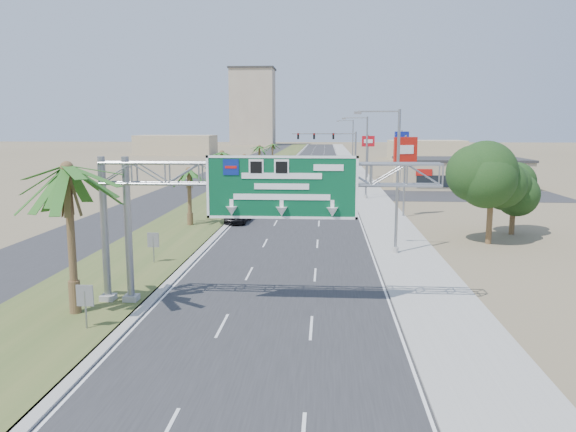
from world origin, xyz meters
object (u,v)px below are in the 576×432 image
(sign_gantry, at_px, (250,185))
(car_far, at_px, (304,173))
(pole_sign_red_near, at_px, (405,154))
(pole_sign_blue, at_px, (401,145))
(store_building, at_px, (460,174))
(car_right_lane, at_px, (322,184))
(palm_near, at_px, (67,169))
(signal_mast, at_px, (343,152))
(car_left_lane, at_px, (238,214))
(car_mid_lane, at_px, (318,185))
(pole_sign_red_far, at_px, (368,144))

(sign_gantry, height_order, car_far, sign_gantry)
(pole_sign_red_near, relative_size, pole_sign_blue, 0.96)
(store_building, height_order, car_right_lane, store_building)
(palm_near, relative_size, signal_mast, 0.81)
(car_left_lane, xyz_separation_m, car_mid_lane, (7.00, 26.94, -0.03))
(car_far, height_order, pole_sign_blue, pole_sign_blue)
(store_building, distance_m, pole_sign_blue, 10.66)
(car_right_lane, relative_size, pole_sign_red_far, 0.74)
(car_right_lane, height_order, car_far, car_right_lane)
(pole_sign_blue, bearing_deg, signal_mast, 128.62)
(car_left_lane, bearing_deg, pole_sign_blue, 59.37)
(car_right_lane, xyz_separation_m, pole_sign_blue, (11.00, -0.28, 5.49))
(car_mid_lane, xyz_separation_m, pole_sign_blue, (11.50, 1.02, 5.45))
(car_mid_lane, height_order, car_far, car_mid_lane)
(sign_gantry, distance_m, car_left_lane, 25.25)
(palm_near, relative_size, car_far, 1.91)
(car_left_lane, xyz_separation_m, pole_sign_blue, (18.50, 27.95, 5.42))
(car_left_lane, bearing_deg, pole_sign_red_near, 18.20)
(signal_mast, bearing_deg, sign_gantry, -95.74)
(sign_gantry, distance_m, pole_sign_red_near, 30.78)
(palm_near, height_order, car_left_lane, palm_near)
(car_mid_lane, xyz_separation_m, pole_sign_red_far, (8.27, 19.33, 5.00))
(store_building, bearing_deg, car_far, 146.28)
(palm_near, distance_m, car_left_lane, 27.18)
(sign_gantry, bearing_deg, pole_sign_red_far, 81.27)
(palm_near, bearing_deg, signal_mast, 77.34)
(car_mid_lane, relative_size, pole_sign_blue, 0.58)
(car_far, bearing_deg, car_left_lane, -89.88)
(car_left_lane, height_order, pole_sign_blue, pole_sign_blue)
(pole_sign_blue, bearing_deg, car_right_lane, 178.56)
(car_far, bearing_deg, pole_sign_red_near, -69.74)
(car_far, bearing_deg, pole_sign_red_far, -0.28)
(palm_near, xyz_separation_m, car_far, (7.90, 73.55, -6.30))
(signal_mast, height_order, pole_sign_red_near, pole_sign_red_near)
(car_mid_lane, height_order, pole_sign_blue, pole_sign_blue)
(palm_near, relative_size, pole_sign_blue, 1.00)
(sign_gantry, xyz_separation_m, car_mid_lane, (2.56, 51.23, -5.26))
(store_building, relative_size, car_far, 4.12)
(palm_near, relative_size, pole_sign_red_far, 1.13)
(signal_mast, height_order, car_left_lane, signal_mast)
(sign_gantry, bearing_deg, car_right_lane, 86.66)
(palm_near, bearing_deg, car_left_lane, 81.97)
(car_left_lane, xyz_separation_m, pole_sign_red_far, (15.27, 46.26, 4.97))
(palm_near, height_order, pole_sign_red_far, palm_near)
(pole_sign_red_near, distance_m, pole_sign_red_far, 41.94)
(car_mid_lane, height_order, car_right_lane, car_mid_lane)
(sign_gantry, xyz_separation_m, signal_mast, (6.23, 62.05, -1.21))
(store_building, xyz_separation_m, car_right_lane, (-20.00, -3.55, -1.24))
(palm_near, distance_m, pole_sign_red_near, 36.23)
(pole_sign_red_near, distance_m, pole_sign_blue, 23.79)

